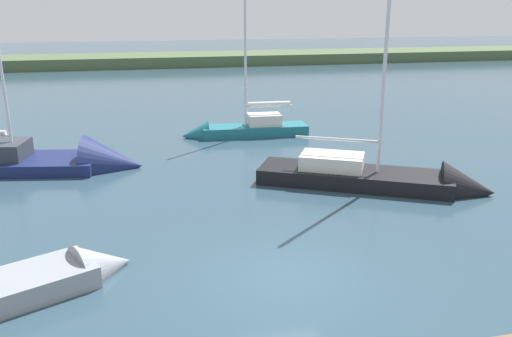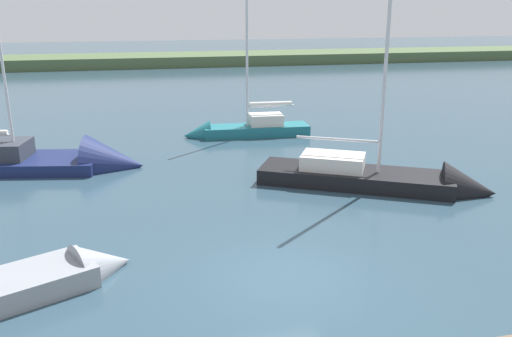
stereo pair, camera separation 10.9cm
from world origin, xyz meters
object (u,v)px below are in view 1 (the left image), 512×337
sailboat_near_dock (389,182)px  sailboat_far_right (9,294)px  sailboat_behind_pier (51,164)px  sailboat_inner_slip (240,131)px

sailboat_near_dock → sailboat_far_right: (12.44, 5.48, -0.06)m
sailboat_behind_pier → sailboat_inner_slip: bearing=34.7°
sailboat_far_right → sailboat_near_dock: bearing=-1.8°
sailboat_inner_slip → sailboat_far_right: (8.57, 15.05, -0.09)m
sailboat_near_dock → sailboat_inner_slip: 10.32m
sailboat_inner_slip → sailboat_near_dock: bearing=115.0°
sailboat_near_dock → sailboat_inner_slip: bearing=140.2°
sailboat_far_right → sailboat_behind_pier: bearing=66.9°
sailboat_inner_slip → sailboat_behind_pier: bearing=27.3°
sailboat_behind_pier → sailboat_far_right: (-0.46, 10.95, -0.03)m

